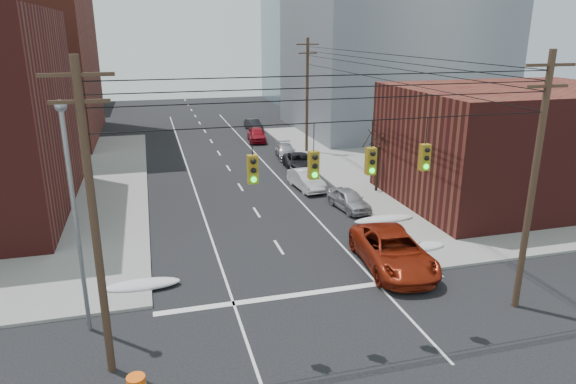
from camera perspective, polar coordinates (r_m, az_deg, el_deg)
ground at (r=19.19m, az=8.50°, el=-20.13°), size 160.00×160.00×0.00m
sidewalk_ne at (r=54.04m, az=23.55°, el=3.68°), size 40.00×40.00×0.15m
building_brick_far at (r=90.07m, az=-28.46°, el=11.89°), size 22.00×18.00×12.00m
building_office at (r=64.43m, az=11.50°, el=17.95°), size 22.00×20.00×25.00m
building_glass at (r=89.16m, az=4.89°, el=17.05°), size 20.00×18.00×22.00m
building_storefront at (r=39.33m, az=23.75°, el=4.81°), size 16.00×12.00×8.00m
utility_pole_left at (r=17.87m, az=-20.77°, el=-2.87°), size 2.20×0.28×11.00m
utility_pole_right at (r=23.28m, az=25.62°, el=1.14°), size 2.20×0.28×11.00m
utility_pole_far at (r=50.42m, az=2.14°, el=10.83°), size 2.20×0.28×11.00m
traffic_signals at (r=18.55m, az=6.10°, el=3.40°), size 17.00×0.42×2.02m
street_light at (r=20.90m, az=-22.77°, el=-0.92°), size 0.44×0.44×9.32m
bare_tree at (r=38.56m, az=9.88°, el=3.25°), size 2.09×2.20×4.93m
snow_nw at (r=25.50m, az=-15.84°, el=-9.89°), size 3.50×1.08×0.42m
snow_ne at (r=29.44m, az=14.40°, el=-5.95°), size 3.00×1.08×0.42m
snow_east_far at (r=33.11m, az=10.61°, el=-3.02°), size 4.00×1.08×0.42m
red_pickup at (r=26.88m, az=11.59°, el=-6.42°), size 3.64×6.84×1.83m
parked_car_a at (r=35.05m, az=6.79°, el=-0.83°), size 2.15×4.25×1.39m
parked_car_b at (r=39.28m, az=2.05°, el=1.37°), size 1.97×4.60×1.47m
parked_car_c at (r=44.80m, az=1.22°, el=3.36°), size 2.88×5.26×1.40m
parked_car_d at (r=49.14m, az=-0.25°, el=4.56°), size 2.25×4.50×1.26m
parked_car_e at (r=56.52m, az=-3.51°, el=6.40°), size 2.34×4.73×1.55m
parked_car_f at (r=63.30m, az=-3.87°, el=7.47°), size 1.75×4.03×1.29m
lot_car_a at (r=39.76m, az=-27.41°, el=-0.30°), size 4.37×2.70×1.36m
lot_car_b at (r=40.63m, az=-27.86°, el=0.08°), size 5.75×3.40×1.50m
lot_car_d at (r=45.01m, az=-28.12°, el=1.42°), size 3.89×2.55×1.23m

